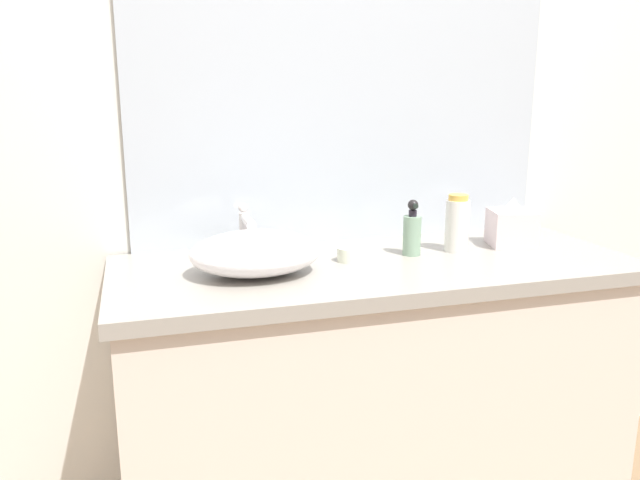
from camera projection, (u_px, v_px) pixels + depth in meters
name	position (u px, v px, depth m)	size (l,w,h in m)	color
bathroom_wall_rear	(318.00, 98.00, 1.96)	(6.00, 0.06, 2.60)	silver
vanity_counter	(375.00, 399.00, 1.87)	(1.47, 0.59, 0.85)	beige
wall_mirror_panel	(346.00, 41.00, 1.91)	(1.34, 0.01, 1.23)	#B2BCC6
sink_basin	(256.00, 253.00, 1.65)	(0.35, 0.27, 0.11)	white
faucet	(246.00, 228.00, 1.77)	(0.03, 0.15, 0.16)	silver
soap_dispenser	(412.00, 232.00, 1.84)	(0.05, 0.05, 0.16)	gray
lotion_bottle	(457.00, 224.00, 1.88)	(0.07, 0.07, 0.17)	silver
tissue_box	(512.00, 225.00, 1.95)	(0.16, 0.16, 0.15)	silver
candle_jar	(347.00, 255.00, 1.78)	(0.06, 0.06, 0.04)	silver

